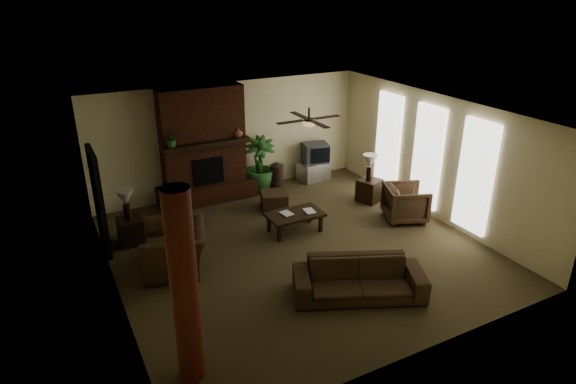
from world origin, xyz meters
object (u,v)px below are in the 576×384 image
lamp_right (370,163)px  armchair_right (406,201)px  floor_plant (260,176)px  side_table_left (131,231)px  ottoman (274,200)px  side_table_right (369,190)px  coffee_table (295,216)px  floor_vase (277,175)px  tv_stand (314,171)px  lamp_left (126,200)px  sofa (359,273)px  log_column (185,289)px  armchair_left (174,241)px

lamp_right → armchair_right: bearing=-84.4°
floor_plant → side_table_left: size_ratio=2.58×
floor_plant → side_table_left: 3.77m
ottoman → side_table_right: (2.27, -0.69, 0.08)m
coffee_table → side_table_left: side_table_left is taller
floor_vase → side_table_left: floor_vase is taller
tv_stand → lamp_left: lamp_left is taller
tv_stand → lamp_left: 5.41m
armchair_right → ottoman: bearing=72.9°
coffee_table → tv_stand: bearing=52.1°
sofa → lamp_left: lamp_left is taller
side_table_right → sofa: bearing=-128.8°
ottoman → lamp_left: (-3.39, -0.20, 0.80)m
log_column → sofa: bearing=9.1°
sofa → side_table_left: (-3.08, 3.71, -0.16)m
tv_stand → side_table_right: bearing=-85.6°
log_column → ottoman: 5.66m
lamp_left → lamp_right: size_ratio=1.00×
sofa → armchair_left: armchair_left is taller
armchair_right → tv_stand: (-0.58, 3.11, -0.20)m
lamp_left → coffee_table: bearing=-18.3°
ottoman → lamp_right: bearing=-17.0°
sofa → lamp_right: 4.10m
coffee_table → sofa: bearing=-93.4°
log_column → tv_stand: log_column is taller
tv_stand → side_table_left: (-5.15, -1.34, 0.03)m
tv_stand → side_table_left: 5.32m
floor_vase → floor_plant: 0.44m
coffee_table → ottoman: coffee_table is taller
ottoman → armchair_right: bearing=-39.3°
sofa → coffee_table: 2.60m
log_column → armchair_right: 6.32m
armchair_right → lamp_left: bearing=95.4°
log_column → floor_vase: log_column is taller
lamp_right → coffee_table: bearing=-166.0°
coffee_table → lamp_left: size_ratio=1.85×
floor_vase → side_table_right: floor_vase is taller
log_column → lamp_left: 4.19m
armchair_left → side_table_left: armchair_left is taller
ottoman → coffee_table: bearing=-95.8°
ottoman → floor_vase: (0.54, 0.94, 0.23)m
sofa → side_table_right: (2.56, 3.18, -0.16)m
ottoman → side_table_right: size_ratio=1.09×
floor_plant → lamp_left: bearing=-159.1°
armchair_left → ottoman: bearing=135.6°
armchair_left → lamp_left: (-0.57, 1.36, 0.43)m
armchair_left → floor_vase: armchair_left is taller
sofa → side_table_right: sofa is taller
armchair_right → floor_vase: bearing=54.6°
log_column → lamp_left: bearing=89.9°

